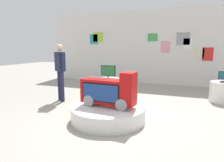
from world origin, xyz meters
TOP-DOWN VIEW (x-y plane):
  - ground_plane at (0.00, 0.00)m, footprint 30.00×30.00m
  - back_wall_display at (-0.00, 4.81)m, footprint 10.59×0.13m
  - main_display_pedestal at (-0.31, -0.27)m, footprint 1.66×1.66m
  - novelty_firetruck_tv at (-0.29, -0.28)m, footprint 1.25×0.49m
  - display_pedestal_left_rear at (-1.16, 1.83)m, footprint 0.78×0.78m
  - tv_on_left_rear at (-1.16, 1.82)m, footprint 0.50×0.16m
  - display_pedestal_center_rear at (2.35, 2.39)m, footprint 0.79×0.79m
  - shopper_browsing_near_truck at (-2.29, 0.76)m, footprint 0.48×0.38m

SIDE VIEW (x-z plane):
  - ground_plane at x=0.00m, z-range 0.00..0.00m
  - main_display_pedestal at x=-0.31m, z-range 0.00..0.32m
  - display_pedestal_left_rear at x=-1.16m, z-range 0.00..0.61m
  - display_pedestal_center_rear at x=2.35m, z-range 0.00..0.61m
  - novelty_firetruck_tv at x=-0.29m, z-range 0.25..1.04m
  - tv_on_left_rear at x=-1.16m, z-range 0.64..1.07m
  - shopper_browsing_near_truck at x=-2.29m, z-range 0.15..1.88m
  - back_wall_display at x=0.00m, z-range 0.00..3.31m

